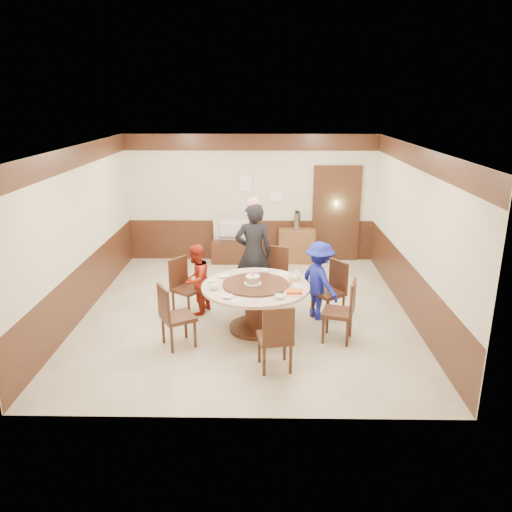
{
  "coord_description": "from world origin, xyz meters",
  "views": [
    {
      "loc": [
        0.29,
        -7.93,
        3.53
      ],
      "look_at": [
        0.17,
        -0.27,
        1.1
      ],
      "focal_mm": 35.0,
      "sensor_mm": 36.0,
      "label": 1
    }
  ],
  "objects_px": {
    "person_red": "(196,280)",
    "television": "(231,231)",
    "thermos": "(297,221)",
    "birthday_cake": "(253,280)",
    "side_cabinet": "(296,246)",
    "tv_stand": "(231,251)",
    "shrimp_platter": "(294,293)",
    "banquet_table": "(256,298)",
    "person_standing": "(253,253)",
    "person_blue": "(319,281)"
  },
  "relations": [
    {
      "from": "birthday_cake",
      "to": "side_cabinet",
      "type": "bearing_deg",
      "value": 75.39
    },
    {
      "from": "person_blue",
      "to": "birthday_cake",
      "type": "relative_size",
      "value": 4.82
    },
    {
      "from": "person_blue",
      "to": "shrimp_platter",
      "type": "bearing_deg",
      "value": 119.25
    },
    {
      "from": "birthday_cake",
      "to": "thermos",
      "type": "height_order",
      "value": "thermos"
    },
    {
      "from": "birthday_cake",
      "to": "side_cabinet",
      "type": "relative_size",
      "value": 0.34
    },
    {
      "from": "side_cabinet",
      "to": "thermos",
      "type": "distance_m",
      "value": 0.57
    },
    {
      "from": "person_blue",
      "to": "tv_stand",
      "type": "xyz_separation_m",
      "value": [
        -1.66,
        2.96,
        -0.41
      ]
    },
    {
      "from": "birthday_cake",
      "to": "television",
      "type": "xyz_separation_m",
      "value": [
        -0.56,
        3.43,
        -0.12
      ]
    },
    {
      "from": "person_blue",
      "to": "side_cabinet",
      "type": "distance_m",
      "value": 3.01
    },
    {
      "from": "birthday_cake",
      "to": "tv_stand",
      "type": "xyz_separation_m",
      "value": [
        -0.56,
        3.43,
        -0.59
      ]
    },
    {
      "from": "person_red",
      "to": "person_blue",
      "type": "height_order",
      "value": "person_blue"
    },
    {
      "from": "banquet_table",
      "to": "person_blue",
      "type": "height_order",
      "value": "person_blue"
    },
    {
      "from": "person_blue",
      "to": "tv_stand",
      "type": "height_order",
      "value": "person_blue"
    },
    {
      "from": "person_blue",
      "to": "banquet_table",
      "type": "bearing_deg",
      "value": 82.34
    },
    {
      "from": "person_red",
      "to": "person_blue",
      "type": "xyz_separation_m",
      "value": [
        2.06,
        -0.15,
        0.05
      ]
    },
    {
      "from": "banquet_table",
      "to": "person_blue",
      "type": "distance_m",
      "value": 1.15
    },
    {
      "from": "person_red",
      "to": "shrimp_platter",
      "type": "relative_size",
      "value": 4.06
    },
    {
      "from": "shrimp_platter",
      "to": "banquet_table",
      "type": "bearing_deg",
      "value": 147.43
    },
    {
      "from": "person_blue",
      "to": "person_standing",
      "type": "bearing_deg",
      "value": 26.36
    },
    {
      "from": "person_red",
      "to": "television",
      "type": "height_order",
      "value": "person_red"
    },
    {
      "from": "person_standing",
      "to": "person_blue",
      "type": "xyz_separation_m",
      "value": [
        1.1,
        -0.69,
        -0.25
      ]
    },
    {
      "from": "television",
      "to": "thermos",
      "type": "relative_size",
      "value": 2.09
    },
    {
      "from": "birthday_cake",
      "to": "shrimp_platter",
      "type": "distance_m",
      "value": 0.73
    },
    {
      "from": "television",
      "to": "birthday_cake",
      "type": "bearing_deg",
      "value": 104.19
    },
    {
      "from": "person_standing",
      "to": "television",
      "type": "height_order",
      "value": "person_standing"
    },
    {
      "from": "person_red",
      "to": "tv_stand",
      "type": "height_order",
      "value": "person_red"
    },
    {
      "from": "person_red",
      "to": "shrimp_platter",
      "type": "xyz_separation_m",
      "value": [
        1.59,
        -0.98,
        0.17
      ]
    },
    {
      "from": "banquet_table",
      "to": "tv_stand",
      "type": "relative_size",
      "value": 1.98
    },
    {
      "from": "television",
      "to": "person_standing",
      "type": "bearing_deg",
      "value": 108.51
    },
    {
      "from": "tv_stand",
      "to": "side_cabinet",
      "type": "distance_m",
      "value": 1.47
    },
    {
      "from": "tv_stand",
      "to": "side_cabinet",
      "type": "height_order",
      "value": "side_cabinet"
    },
    {
      "from": "person_standing",
      "to": "person_blue",
      "type": "relative_size",
      "value": 1.38
    },
    {
      "from": "tv_stand",
      "to": "shrimp_platter",
      "type": "bearing_deg",
      "value": -72.58
    },
    {
      "from": "banquet_table",
      "to": "shrimp_platter",
      "type": "xyz_separation_m",
      "value": [
        0.58,
        -0.37,
        0.24
      ]
    },
    {
      "from": "banquet_table",
      "to": "shrimp_platter",
      "type": "distance_m",
      "value": 0.73
    },
    {
      "from": "person_blue",
      "to": "birthday_cake",
      "type": "bearing_deg",
      "value": 81.6
    },
    {
      "from": "banquet_table",
      "to": "birthday_cake",
      "type": "xyz_separation_m",
      "value": [
        -0.04,
        -0.0,
        0.31
      ]
    },
    {
      "from": "person_standing",
      "to": "birthday_cake",
      "type": "distance_m",
      "value": 1.16
    },
    {
      "from": "shrimp_platter",
      "to": "side_cabinet",
      "type": "distance_m",
      "value": 3.85
    },
    {
      "from": "banquet_table",
      "to": "shrimp_platter",
      "type": "height_order",
      "value": "shrimp_platter"
    },
    {
      "from": "banquet_table",
      "to": "birthday_cake",
      "type": "height_order",
      "value": "birthday_cake"
    },
    {
      "from": "person_blue",
      "to": "thermos",
      "type": "distance_m",
      "value": 3.01
    },
    {
      "from": "television",
      "to": "person_red",
      "type": "bearing_deg",
      "value": 86.69
    },
    {
      "from": "person_standing",
      "to": "tv_stand",
      "type": "relative_size",
      "value": 2.14
    },
    {
      "from": "person_red",
      "to": "tv_stand",
      "type": "bearing_deg",
      "value": -166.7
    },
    {
      "from": "person_red",
      "to": "television",
      "type": "distance_m",
      "value": 2.84
    },
    {
      "from": "side_cabinet",
      "to": "shrimp_platter",
      "type": "bearing_deg",
      "value": -94.12
    },
    {
      "from": "person_red",
      "to": "person_blue",
      "type": "relative_size",
      "value": 0.92
    },
    {
      "from": "birthday_cake",
      "to": "person_red",
      "type": "bearing_deg",
      "value": 147.49
    },
    {
      "from": "thermos",
      "to": "person_blue",
      "type": "bearing_deg",
      "value": -86.37
    }
  ]
}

